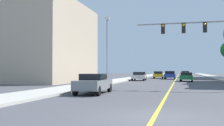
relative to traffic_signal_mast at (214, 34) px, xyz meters
name	(u,v)px	position (x,y,z in m)	size (l,w,h in m)	color
ground	(176,79)	(-3.60, 28.04, -4.59)	(192.00, 192.00, 0.00)	#47474C
sidewalk_left	(133,78)	(-11.89, 28.04, -4.51)	(3.31, 168.00, 0.15)	#B2ADA3
sidewalk_right	(223,79)	(4.69, 28.04, -4.51)	(3.31, 168.00, 0.15)	#9E9B93
lane_marking_center	(176,79)	(-3.60, 28.04, -4.58)	(0.16, 144.00, 0.01)	yellow
building_left_near	(39,43)	(-22.24, 10.57, 0.87)	(12.38, 15.84, 10.92)	tan
traffic_signal_mast	(214,34)	(0.00, 0.00, 0.00)	(9.93, 0.36, 5.88)	gray
street_lamp	(107,46)	(-10.73, 5.38, -0.30)	(0.56, 0.28, 7.42)	gray
car_green	(186,77)	(-1.94, 16.57, -3.90)	(1.94, 4.45, 1.29)	#196638
car_black	(185,74)	(-1.81, 36.13, -3.86)	(1.87, 4.12, 1.41)	black
car_silver	(139,76)	(-9.01, 17.71, -3.89)	(2.05, 3.90, 1.34)	#BCBCC1
car_blue	(170,75)	(-4.62, 25.68, -3.84)	(1.93, 4.54, 1.46)	#1E389E
car_gray	(94,83)	(-8.53, -5.85, -3.87)	(1.86, 4.32, 1.38)	slate
car_yellow	(158,75)	(-6.98, 29.28, -3.87)	(1.94, 4.14, 1.39)	gold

